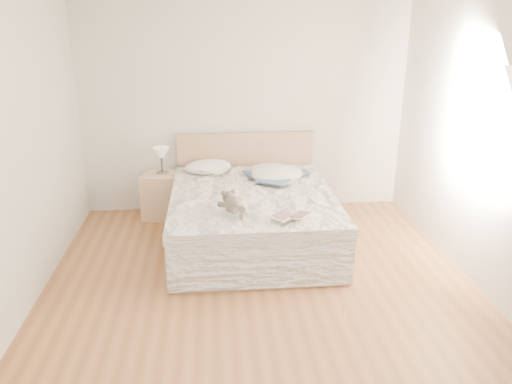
{
  "coord_description": "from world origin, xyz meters",
  "views": [
    {
      "loc": [
        -0.4,
        -3.88,
        2.39
      ],
      "look_at": [
        0.03,
        1.05,
        0.62
      ],
      "focal_mm": 35.0,
      "sensor_mm": 36.0,
      "label": 1
    }
  ],
  "objects_px": {
    "nightstand": "(163,195)",
    "table_lamp": "(161,155)",
    "childrens_book": "(292,216)",
    "bed": "(252,215)",
    "teddy_bear": "(233,209)",
    "photo_book": "(209,171)"
  },
  "relations": [
    {
      "from": "table_lamp",
      "to": "photo_book",
      "type": "distance_m",
      "value": 0.62
    },
    {
      "from": "table_lamp",
      "to": "childrens_book",
      "type": "relative_size",
      "value": 0.96
    },
    {
      "from": "nightstand",
      "to": "teddy_bear",
      "type": "bearing_deg",
      "value": -61.25
    },
    {
      "from": "bed",
      "to": "teddy_bear",
      "type": "xyz_separation_m",
      "value": [
        -0.23,
        -0.69,
        0.34
      ]
    },
    {
      "from": "bed",
      "to": "nightstand",
      "type": "relative_size",
      "value": 3.83
    },
    {
      "from": "childrens_book",
      "to": "bed",
      "type": "bearing_deg",
      "value": 150.53
    },
    {
      "from": "bed",
      "to": "photo_book",
      "type": "distance_m",
      "value": 0.82
    },
    {
      "from": "nightstand",
      "to": "table_lamp",
      "type": "relative_size",
      "value": 1.75
    },
    {
      "from": "nightstand",
      "to": "childrens_book",
      "type": "distance_m",
      "value": 2.15
    },
    {
      "from": "table_lamp",
      "to": "teddy_bear",
      "type": "bearing_deg",
      "value": -62.17
    },
    {
      "from": "table_lamp",
      "to": "teddy_bear",
      "type": "xyz_separation_m",
      "value": [
        0.8,
        -1.51,
        -0.14
      ]
    },
    {
      "from": "bed",
      "to": "nightstand",
      "type": "xyz_separation_m",
      "value": [
        -1.04,
        0.78,
        -0.03
      ]
    },
    {
      "from": "nightstand",
      "to": "bed",
      "type": "bearing_deg",
      "value": -36.94
    },
    {
      "from": "teddy_bear",
      "to": "bed",
      "type": "bearing_deg",
      "value": 51.06
    },
    {
      "from": "childrens_book",
      "to": "teddy_bear",
      "type": "distance_m",
      "value": 0.56
    },
    {
      "from": "childrens_book",
      "to": "nightstand",
      "type": "bearing_deg",
      "value": 170.38
    },
    {
      "from": "bed",
      "to": "childrens_book",
      "type": "relative_size",
      "value": 6.4
    },
    {
      "from": "nightstand",
      "to": "teddy_bear",
      "type": "height_order",
      "value": "teddy_bear"
    },
    {
      "from": "teddy_bear",
      "to": "nightstand",
      "type": "bearing_deg",
      "value": 98.19
    },
    {
      "from": "bed",
      "to": "childrens_book",
      "type": "height_order",
      "value": "bed"
    },
    {
      "from": "table_lamp",
      "to": "teddy_bear",
      "type": "height_order",
      "value": "table_lamp"
    },
    {
      "from": "childrens_book",
      "to": "table_lamp",
      "type": "bearing_deg",
      "value": 169.58
    }
  ]
}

